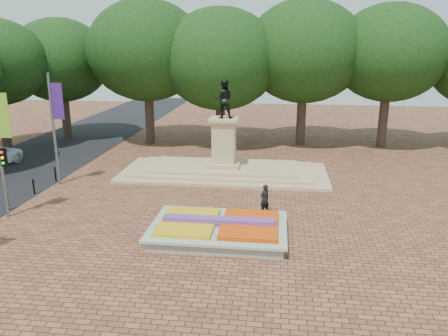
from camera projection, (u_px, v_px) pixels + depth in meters
name	position (u px, v px, depth m)	size (l,w,h in m)	color
ground	(205.00, 219.00, 22.46)	(90.00, 90.00, 0.00)	brown
flower_bed	(219.00, 229.00, 20.33)	(6.30, 4.30, 0.91)	gray
monument	(224.00, 162.00, 29.85)	(14.00, 6.00, 6.40)	tan
tree_row_back	(265.00, 68.00, 37.51)	(44.80, 8.80, 10.43)	#36251D
pedestrian	(265.00, 199.00, 22.83)	(0.60, 0.39, 1.64)	black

